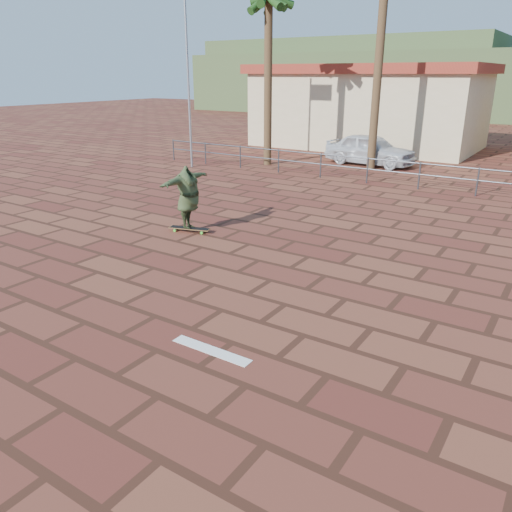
{
  "coord_description": "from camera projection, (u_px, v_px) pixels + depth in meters",
  "views": [
    {
      "loc": [
        4.97,
        -6.43,
        4.01
      ],
      "look_at": [
        0.15,
        0.89,
        0.8
      ],
      "focal_mm": 35.0,
      "sensor_mm": 36.0,
      "label": 1
    }
  ],
  "objects": [
    {
      "name": "ground",
      "position": [
        222.0,
        310.0,
        8.99
      ],
      "size": [
        120.0,
        120.0,
        0.0
      ],
      "primitive_type": "plane",
      "color": "brown",
      "rests_on": "ground"
    },
    {
      "name": "paint_stripe",
      "position": [
        211.0,
        350.0,
        7.68
      ],
      "size": [
        1.4,
        0.22,
        0.01
      ],
      "primitive_type": "cube",
      "color": "white",
      "rests_on": "ground"
    },
    {
      "name": "guardrail",
      "position": [
        420.0,
        171.0,
        18.16
      ],
      "size": [
        24.06,
        0.06,
        1.0
      ],
      "color": "#47494F",
      "rests_on": "ground"
    },
    {
      "name": "flagpole",
      "position": [
        190.0,
        58.0,
        21.11
      ],
      "size": [
        1.3,
        0.1,
        8.0
      ],
      "color": "gray",
      "rests_on": "ground"
    },
    {
      "name": "palm_far_left",
      "position": [
        269.0,
        3.0,
        21.1
      ],
      "size": [
        2.4,
        2.4,
        8.25
      ],
      "color": "brown",
      "rests_on": "ground"
    },
    {
      "name": "building_west",
      "position": [
        369.0,
        106.0,
        28.55
      ],
      "size": [
        12.6,
        7.6,
        4.5
      ],
      "color": "beige",
      "rests_on": "ground"
    },
    {
      "name": "hill_back",
      "position": [
        349.0,
        74.0,
        62.89
      ],
      "size": [
        35.0,
        14.0,
        8.0
      ],
      "primitive_type": "cube",
      "color": "#384C28",
      "rests_on": "ground"
    },
    {
      "name": "longboard",
      "position": [
        190.0,
        228.0,
        13.42
      ],
      "size": [
        1.16,
        0.57,
        0.11
      ],
      "rotation": [
        0.0,
        0.0,
        0.3
      ],
      "color": "olive",
      "rests_on": "ground"
    },
    {
      "name": "skateboarder",
      "position": [
        188.0,
        197.0,
        13.12
      ],
      "size": [
        0.78,
        2.1,
        1.67
      ],
      "primitive_type": "imported",
      "rotation": [
        0.0,
        0.0,
        1.68
      ],
      "color": "#323F22",
      "rests_on": "longboard"
    },
    {
      "name": "car_silver",
      "position": [
        370.0,
        149.0,
        23.07
      ],
      "size": [
        4.32,
        2.07,
        1.43
      ],
      "primitive_type": "imported",
      "rotation": [
        0.0,
        0.0,
        1.48
      ],
      "color": "silver",
      "rests_on": "ground"
    }
  ]
}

